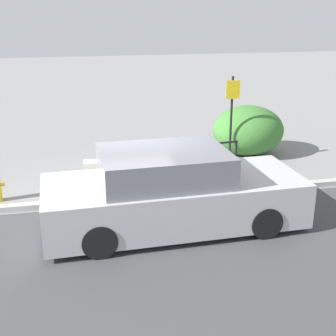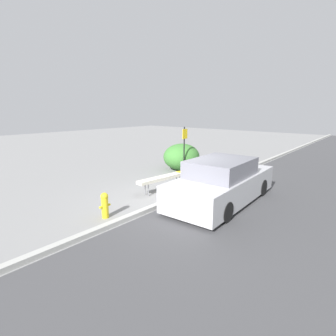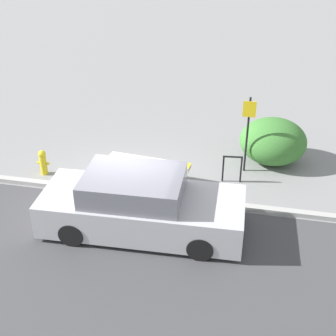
% 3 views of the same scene
% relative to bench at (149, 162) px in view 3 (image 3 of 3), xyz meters
% --- Properties ---
extents(ground_plane, '(60.00, 60.00, 0.00)m').
position_rel_bench_xyz_m(ground_plane, '(-0.43, -1.02, -0.52)').
color(ground_plane, gray).
extents(curb, '(60.00, 0.20, 0.13)m').
position_rel_bench_xyz_m(curb, '(-0.43, -1.02, -0.46)').
color(curb, '#A8A8A3').
rests_on(curb, ground_plane).
extents(bench, '(2.40, 0.58, 0.60)m').
position_rel_bench_xyz_m(bench, '(0.00, 0.00, 0.00)').
color(bench, gray).
rests_on(bench, ground_plane).
extents(bike_rack, '(0.55, 0.11, 0.83)m').
position_rel_bench_xyz_m(bike_rack, '(2.31, 0.27, -0.02)').
color(bike_rack, black).
rests_on(bike_rack, ground_plane).
extents(sign_post, '(0.36, 0.08, 2.30)m').
position_rel_bench_xyz_m(sign_post, '(2.62, 0.96, 0.86)').
color(sign_post, black).
rests_on(sign_post, ground_plane).
extents(fire_hydrant, '(0.36, 0.22, 0.77)m').
position_rel_bench_xyz_m(fire_hydrant, '(-3.06, -0.40, -0.11)').
color(fire_hydrant, gold).
rests_on(fire_hydrant, ground_plane).
extents(shrub_hedge, '(1.98, 1.83, 1.36)m').
position_rel_bench_xyz_m(shrub_hedge, '(3.39, 1.70, 0.16)').
color(shrub_hedge, '#3D7A33').
rests_on(shrub_hedge, ground_plane).
extents(parked_car_near, '(4.85, 2.02, 1.51)m').
position_rel_bench_xyz_m(parked_car_near, '(0.35, -2.34, 0.16)').
color(parked_car_near, black).
rests_on(parked_car_near, ground_plane).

